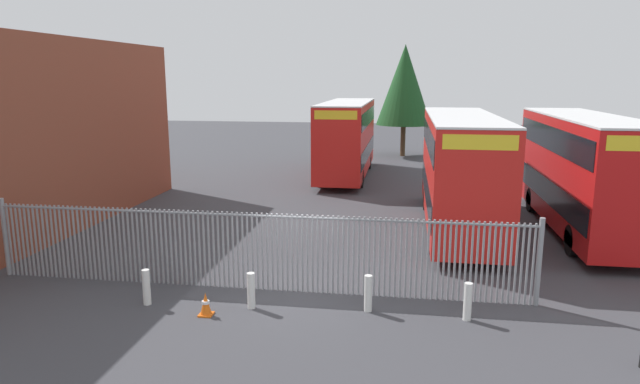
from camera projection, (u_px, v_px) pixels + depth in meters
ground_plane at (335, 220)px, 23.22m from camera, size 100.00×100.00×0.00m
palisade_fence at (253, 248)px, 15.43m from camera, size 15.31×0.14×2.35m
double_decker_bus_near_gate at (583, 169)px, 21.17m from camera, size 2.54×10.81×4.42m
double_decker_bus_behind_fence_left at (460, 167)px, 21.49m from camera, size 2.54×10.81×4.42m
double_decker_bus_behind_fence_right at (347, 136)px, 32.90m from camera, size 2.54×10.81×4.42m
bollard_near_left at (146, 287)px, 14.49m from camera, size 0.20×0.20×0.95m
bollard_center_front at (251, 291)px, 14.25m from camera, size 0.20×0.20×0.95m
bollard_near_right at (368, 293)px, 14.08m from camera, size 0.20×0.20×0.95m
bollard_far_right at (468, 302)px, 13.56m from camera, size 0.20×0.20×0.95m
traffic_cone_by_gate at (206, 304)px, 13.87m from camera, size 0.34×0.34×0.59m
tree_tall_back at (405, 85)px, 40.93m from camera, size 4.08×4.08×8.17m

